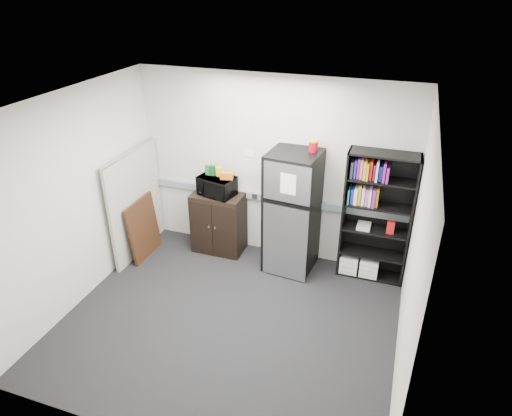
{
  "coord_description": "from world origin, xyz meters",
  "views": [
    {
      "loc": [
        1.74,
        -4.04,
        3.86
      ],
      "look_at": [
        0.05,
        0.9,
        1.15
      ],
      "focal_mm": 32.0,
      "sensor_mm": 36.0,
      "label": 1
    }
  ],
  "objects_px": {
    "bookshelf": "(375,214)",
    "microwave": "(217,186)",
    "cubicle_partition": "(136,203)",
    "refrigerator": "(292,212)",
    "cabinet": "(219,222)"
  },
  "relations": [
    {
      "from": "cubicle_partition",
      "to": "cabinet",
      "type": "xyz_separation_m",
      "value": [
        1.14,
        0.42,
        -0.34
      ]
    },
    {
      "from": "bookshelf",
      "to": "cabinet",
      "type": "relative_size",
      "value": 1.95
    },
    {
      "from": "cubicle_partition",
      "to": "microwave",
      "type": "xyz_separation_m",
      "value": [
        1.14,
        0.4,
        0.28
      ]
    },
    {
      "from": "cabinet",
      "to": "microwave",
      "type": "height_order",
      "value": "microwave"
    },
    {
      "from": "cabinet",
      "to": "microwave",
      "type": "bearing_deg",
      "value": -90.0
    },
    {
      "from": "cubicle_partition",
      "to": "cabinet",
      "type": "distance_m",
      "value": 1.26
    },
    {
      "from": "bookshelf",
      "to": "microwave",
      "type": "relative_size",
      "value": 3.58
    },
    {
      "from": "microwave",
      "to": "refrigerator",
      "type": "height_order",
      "value": "refrigerator"
    },
    {
      "from": "cubicle_partition",
      "to": "refrigerator",
      "type": "height_order",
      "value": "refrigerator"
    },
    {
      "from": "cubicle_partition",
      "to": "bookshelf",
      "type": "bearing_deg",
      "value": 8.13
    },
    {
      "from": "microwave",
      "to": "refrigerator",
      "type": "xyz_separation_m",
      "value": [
        1.16,
        -0.06,
        -0.21
      ]
    },
    {
      "from": "microwave",
      "to": "refrigerator",
      "type": "distance_m",
      "value": 1.18
    },
    {
      "from": "cubicle_partition",
      "to": "microwave",
      "type": "height_order",
      "value": "cubicle_partition"
    },
    {
      "from": "bookshelf",
      "to": "cubicle_partition",
      "type": "xyz_separation_m",
      "value": [
        -3.41,
        -0.49,
        -0.16
      ]
    },
    {
      "from": "bookshelf",
      "to": "cubicle_partition",
      "type": "height_order",
      "value": "bookshelf"
    }
  ]
}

